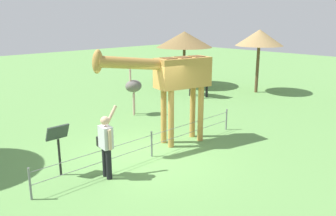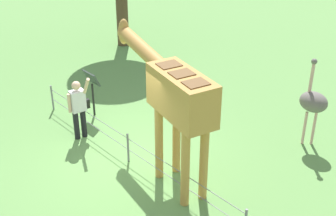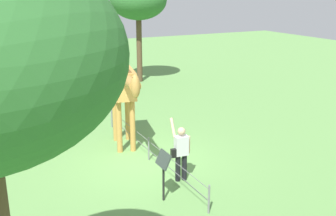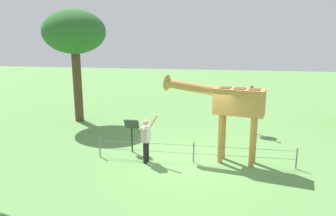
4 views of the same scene
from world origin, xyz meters
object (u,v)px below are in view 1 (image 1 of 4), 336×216
at_px(ostrich, 133,86).
at_px(shade_hut_near, 184,40).
at_px(shade_hut_far, 259,38).
at_px(visitor, 106,143).
at_px(giraffe, 174,77).
at_px(info_sign, 58,139).
at_px(zebra, 198,73).

height_order(ostrich, shade_hut_near, shade_hut_near).
bearing_deg(shade_hut_far, visitor, 14.48).
bearing_deg(shade_hut_near, giraffe, 41.57).
bearing_deg(info_sign, giraffe, 174.17).
height_order(visitor, shade_hut_far, shade_hut_far).
relative_size(shade_hut_near, info_sign, 2.38).
relative_size(ostrich, shade_hut_far, 0.69).
distance_m(shade_hut_far, info_sign, 12.49).
height_order(giraffe, zebra, giraffe).
relative_size(giraffe, shade_hut_far, 1.15).
xyz_separation_m(ostrich, info_sign, (4.84, 3.11, -0.23)).
bearing_deg(zebra, visitor, 27.86).
xyz_separation_m(giraffe, shade_hut_near, (-7.03, -6.24, 0.53)).
xyz_separation_m(visitor, ostrich, (-4.06, -4.03, 0.27)).
xyz_separation_m(visitor, zebra, (-8.44, -4.46, 0.26)).
relative_size(ostrich, info_sign, 1.70).
relative_size(shade_hut_near, shade_hut_far, 0.97).
xyz_separation_m(shade_hut_near, shade_hut_far, (-1.49, 3.84, 0.19)).
distance_m(zebra, ostrich, 4.40).
xyz_separation_m(giraffe, info_sign, (3.66, -0.37, -1.16)).
relative_size(zebra, ostrich, 0.81).
bearing_deg(visitor, shade_hut_far, -165.52).
bearing_deg(zebra, shade_hut_far, 152.97).
distance_m(giraffe, shade_hut_far, 8.88).
relative_size(ostrich, shade_hut_near, 0.72).
relative_size(giraffe, visitor, 2.10).
bearing_deg(shade_hut_near, shade_hut_far, 111.20).
bearing_deg(shade_hut_far, ostrich, -8.43).
bearing_deg(shade_hut_far, giraffe, 15.72).
bearing_deg(visitor, info_sign, -49.85).
bearing_deg(info_sign, shade_hut_near, -151.26).
xyz_separation_m(visitor, shade_hut_near, (-9.92, -6.78, 1.73)).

